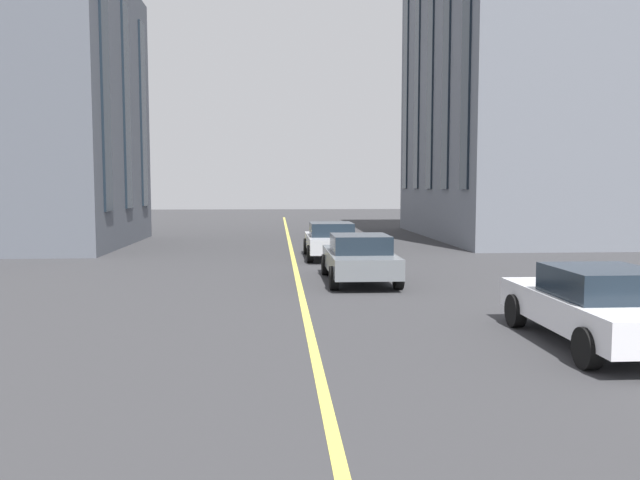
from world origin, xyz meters
name	(u,v)px	position (x,y,z in m)	size (l,w,h in m)	color
lane_centre_line	(301,291)	(20.00, 0.00, 0.00)	(80.00, 0.16, 0.01)	#D8C64C
car_white_oncoming	(598,305)	(14.02, -4.90, 0.70)	(4.40, 1.95, 1.37)	silver
car_silver_mid	(331,240)	(27.74, -1.44, 0.70)	(4.40, 1.95, 1.37)	#B7BABF
car_grey_parked_b	(359,258)	(21.61, -1.75, 0.70)	(4.40, 1.95, 1.37)	slate
building_left_near	(25,111)	(33.71, 11.97, 6.15)	(10.87, 9.06, 12.29)	#565B66
building_right_near	(561,62)	(37.13, -14.48, 9.30)	(16.04, 14.09, 18.60)	slate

